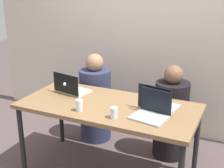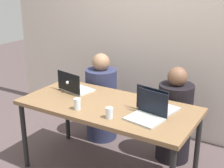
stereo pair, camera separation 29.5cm
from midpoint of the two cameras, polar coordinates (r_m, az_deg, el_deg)
The scene contains 9 objects.
back_wall at distance 3.84m, azimuth 4.82°, elevation 10.47°, with size 4.50×0.10×2.66m, color beige.
desk at distance 2.98m, azimuth -3.50°, elevation -4.95°, with size 1.68×0.79×0.76m.
person_on_left at distance 3.75m, azimuth -5.32°, elevation -3.35°, with size 0.41×0.41×1.07m.
person_on_right at distance 3.42m, azimuth 8.29°, elevation -6.00°, with size 0.41×0.41×1.04m.
laptop_back_right at distance 2.86m, azimuth 5.49°, elevation -3.56°, with size 0.36×0.30×0.24m.
laptop_front_right at distance 2.68m, azimuth 4.11°, elevation -5.13°, with size 0.33×0.29×0.23m.
laptop_back_left at distance 3.28m, azimuth -10.08°, elevation -0.81°, with size 0.37×0.29×0.22m.
water_glass_left at distance 2.83m, azimuth -8.99°, elevation -4.08°, with size 0.06×0.06×0.10m.
water_glass_right at distance 2.66m, azimuth -2.84°, elevation -5.49°, with size 0.06×0.06×0.10m.
Camera 1 is at (1.18, -2.45, 1.91)m, focal length 50.00 mm.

